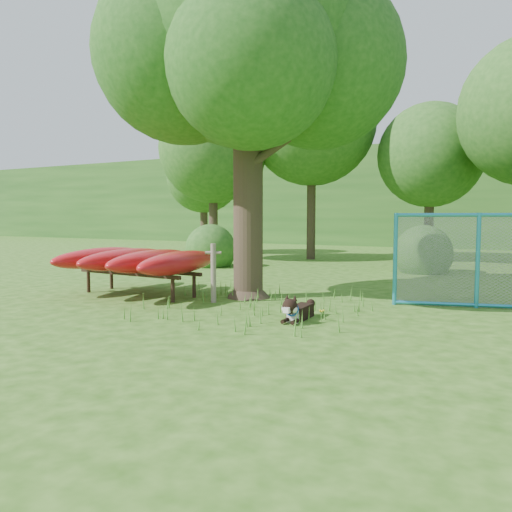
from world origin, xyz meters
The scene contains 14 objects.
ground centered at (0.00, 0.00, 0.00)m, with size 80.00×80.00×0.00m, color #255110.
oak_tree centered at (-0.57, 2.20, 5.34)m, with size 6.22×5.41×8.01m.
wooden_post centered at (-0.82, 1.26, 0.64)m, with size 0.32×0.19×1.21m.
kayak_rack centered at (-2.84, 1.31, 0.79)m, with size 3.24×3.16×1.03m.
husky_dog centered at (1.41, 0.41, 0.17)m, with size 0.29×1.11×0.49m.
fence_section centered at (3.99, 3.14, 0.92)m, with size 3.06×0.86×3.06m.
wildflower_clump centered at (1.79, 0.56, 0.16)m, with size 0.09×0.08×0.20m.
bg_tree_a centered at (-6.50, 10.00, 4.48)m, with size 4.40×4.40×6.70m.
bg_tree_b centered at (-3.00, 12.00, 5.61)m, with size 5.20×5.20×8.22m.
bg_tree_c centered at (1.50, 13.00, 4.11)m, with size 4.00×4.00×6.12m.
bg_tree_f centered at (-9.00, 13.00, 3.73)m, with size 3.60×3.60×5.55m.
shrub_left centered at (-5.00, 7.50, 0.00)m, with size 1.80×1.80×1.80m, color #25541B.
shrub_mid centered at (2.00, 9.00, 0.00)m, with size 1.80×1.80×1.80m, color #25541B.
wooded_hillside centered at (0.00, 28.00, 3.00)m, with size 80.00×12.00×6.00m, color #25541B.
Camera 1 is at (4.73, -7.27, 1.76)m, focal length 35.00 mm.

